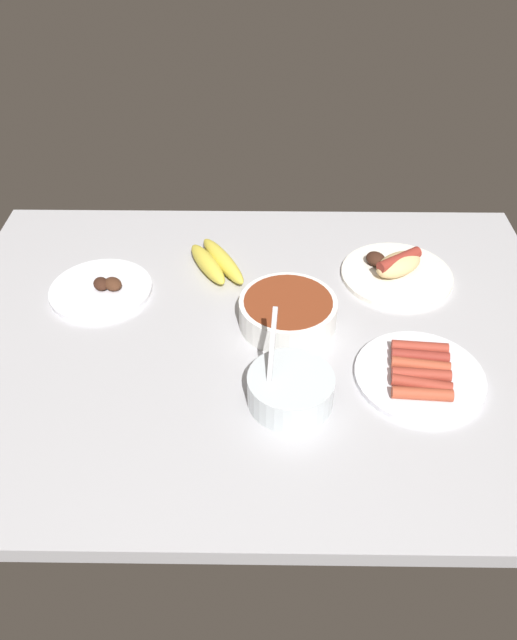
{
  "coord_description": "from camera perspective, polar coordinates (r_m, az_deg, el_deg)",
  "views": [
    {
      "loc": [
        -1.81,
        89.19,
        78.46
      ],
      "look_at": [
        -0.7,
        -0.21,
        3.0
      ],
      "focal_mm": 35.23,
      "sensor_mm": 36.0,
      "label": 1
    }
  ],
  "objects": [
    {
      "name": "bowl_chili",
      "position": [
        1.19,
        2.68,
        0.8
      ],
      "size": [
        18.61,
        18.61,
        5.52
      ],
      "color": "white",
      "rests_on": "ground_plane"
    },
    {
      "name": "plate_grilled_meat",
      "position": [
        1.32,
        -14.05,
        2.75
      ],
      "size": [
        20.81,
        20.81,
        3.38
      ],
      "color": "white",
      "rests_on": "ground_plane"
    },
    {
      "name": "banana_bunch",
      "position": [
        1.34,
        -3.91,
        5.26
      ],
      "size": [
        14.38,
        17.82,
        3.72
      ],
      "color": "gold",
      "rests_on": "ground_plane"
    },
    {
      "name": "plate_sausages",
      "position": [
        1.13,
        14.46,
        -4.76
      ],
      "size": [
        22.67,
        22.67,
        3.1
      ],
      "color": "white",
      "rests_on": "ground_plane"
    },
    {
      "name": "ground_plane",
      "position": [
        1.2,
        -0.33,
        -1.71
      ],
      "size": [
        120.0,
        90.0,
        3.0
      ],
      "primitive_type": "cube",
      "color": "#B2B2B7"
    },
    {
      "name": "bowl_coleslaw",
      "position": [
        1.04,
        2.93,
        -6.17
      ],
      "size": [
        14.48,
        14.48,
        15.24
      ],
      "color": "silver",
      "rests_on": "ground_plane"
    },
    {
      "name": "plate_hotdog_assembled",
      "position": [
        1.35,
        12.41,
        4.46
      ],
      "size": [
        23.3,
        23.3,
        5.61
      ],
      "color": "white",
      "rests_on": "ground_plane"
    }
  ]
}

